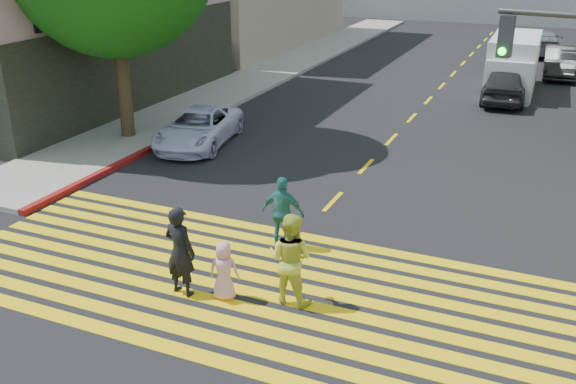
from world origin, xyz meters
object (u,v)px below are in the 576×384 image
Objects in this scene: silver_car at (540,42)px; dark_car_parked at (561,62)px; dark_car_near at (504,84)px; white_sedan at (198,128)px; pedestrian_man at (180,251)px; pedestrian_extra at (283,213)px; pedestrian_woman at (290,259)px; white_van at (513,66)px; pedestrian_child at (224,270)px.

silver_car is 1.14× the size of dark_car_parked.
white_sedan is at bearing 45.64° from dark_car_near.
dark_car_near is (4.07, 18.64, -0.19)m from pedestrian_man.
silver_car is at bearing -102.08° from pedestrian_extra.
dark_car_parked is at bearing -96.11° from pedestrian_man.
pedestrian_woman is 20.01m from white_van.
white_van reaches higher than pedestrian_woman.
white_sedan is (-5.47, 8.22, -0.01)m from pedestrian_child.
pedestrian_man is at bearing 64.69° from pedestrian_extra.
silver_car is at bearing 85.83° from white_van.
white_van reaches higher than white_sedan.
pedestrian_woman is 24.69m from dark_car_parked.
pedestrian_extra is 16.28m from dark_car_near.
white_van reaches higher than silver_car.
silver_car reaches higher than white_sedan.
pedestrian_child is at bearing -100.55° from white_van.
pedestrian_man is 19.08m from dark_car_near.
dark_car_parked is at bearing 93.34° from silver_car.
dark_car_parked is 0.84× the size of white_van.
pedestrian_extra is at bearing 73.66° from silver_car.
pedestrian_woman is 0.43× the size of white_sedan.
dark_car_parked is (3.99, 24.36, -0.19)m from pedestrian_woman.
pedestrian_man reaches higher than dark_car_parked.
pedestrian_man is 1.54× the size of pedestrian_child.
dark_car_parked is (5.06, 22.29, -0.12)m from pedestrian_extra.
pedestrian_extra is 0.39× the size of white_sedan.
pedestrian_extra is (-1.07, 2.07, -0.08)m from pedestrian_woman.
pedestrian_extra reaches higher than pedestrian_child.
white_sedan is 0.99× the size of dark_car_near.
pedestrian_extra is at bearing 75.09° from dark_car_near.
white_van is at bearing -92.69° from pedestrian_woman.
white_van is at bearing -97.28° from dark_car_near.
pedestrian_man is 0.43× the size of dark_car_near.
white_sedan is (-6.69, 7.82, -0.32)m from pedestrian_woman.
pedestrian_child is 0.27× the size of dark_car_parked.
pedestrian_man reaches higher than white_sedan.
pedestrian_woman is 0.35× the size of white_van.
pedestrian_extra is (0.15, 2.47, 0.24)m from pedestrian_child.
pedestrian_man is 31.49m from silver_car.
pedestrian_child is 2.49m from pedestrian_extra.
pedestrian_woman is 0.37× the size of silver_car.
dark_car_near is at bearing -94.78° from pedestrian_man.
pedestrian_woman reaches higher than pedestrian_extra.
dark_car_near reaches higher than white_sedan.
dark_car_near is 0.99× the size of dark_car_parked.
white_sedan is 0.82× the size of white_van.
silver_car is (9.34, 22.73, 0.13)m from white_sedan.
pedestrian_woman is 18.16m from dark_car_near.
white_van is (-1.88, -4.46, 0.44)m from dark_car_parked.
silver_car is at bearing -91.07° from pedestrian_man.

